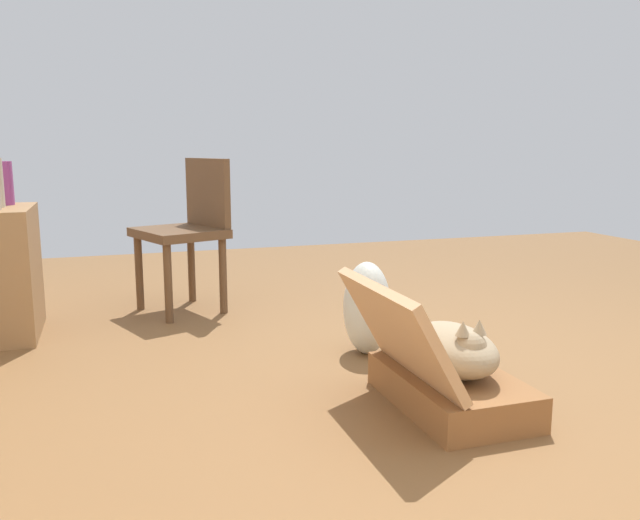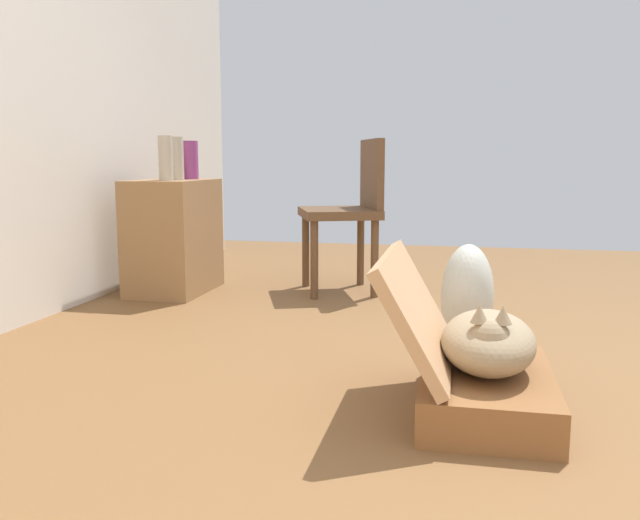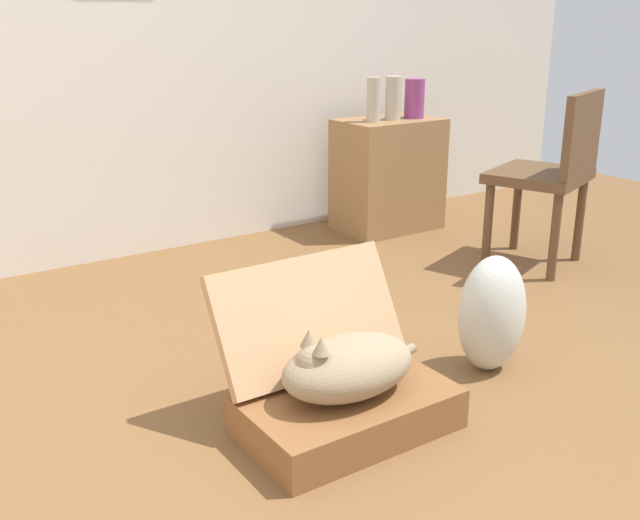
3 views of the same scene
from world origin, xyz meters
The scene contains 10 objects.
ground_plane centered at (0.00, 0.00, 0.00)m, with size 7.68×7.68×0.00m, color brown.
suitcase_base centered at (-0.10, 0.14, 0.06)m, with size 0.65×0.39×0.13m, color brown.
suitcase_lid centered at (-0.10, 0.35, 0.31)m, with size 0.65×0.39×0.04m, color tan.
cat centered at (-0.11, 0.14, 0.22)m, with size 0.52×0.28×0.23m.
plastic_bag_white centered at (0.57, 0.19, 0.22)m, with size 0.27×0.21×0.43m, color silver.
side_table centered at (1.43, 1.85, 0.32)m, with size 0.59×0.39×0.65m, color olive.
vase_tall centered at (1.28, 1.81, 0.77)m, with size 0.08×0.08×0.24m, color #B7AD99.
vase_short centered at (1.58, 1.81, 0.76)m, with size 0.12×0.12×0.22m, color #8C387A.
vase_round centered at (1.43, 1.82, 0.77)m, with size 0.09×0.09×0.24m, color #B7AD99.
chair centered at (1.66, 0.85, 0.50)m, with size 0.59×0.56×0.88m.
Camera 3 is at (-1.31, -1.50, 1.24)m, focal length 41.80 mm.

